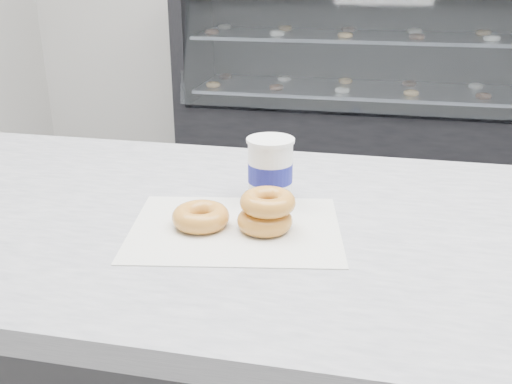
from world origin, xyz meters
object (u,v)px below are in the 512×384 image
at_px(donut_single, 201,217).
at_px(coffee_cup, 270,169).
at_px(donut_stack, 266,211).
at_px(display_case, 375,104).

height_order(donut_single, coffee_cup, coffee_cup).
bearing_deg(donut_single, coffee_cup, 58.10).
height_order(donut_single, donut_stack, donut_stack).
bearing_deg(coffee_cup, display_case, 67.61).
xyz_separation_m(donut_single, donut_stack, (0.11, 0.01, 0.01)).
bearing_deg(display_case, donut_single, -95.45).
distance_m(display_case, donut_single, 2.82).
distance_m(donut_single, coffee_cup, 0.17).
distance_m(donut_single, donut_stack, 0.11).
xyz_separation_m(donut_stack, coffee_cup, (-0.02, 0.13, 0.03)).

